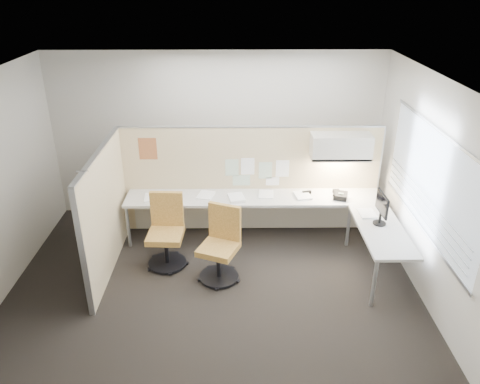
{
  "coord_description": "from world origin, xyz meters",
  "views": [
    {
      "loc": [
        0.3,
        -5.26,
        3.91
      ],
      "look_at": [
        0.37,
        0.8,
        1.04
      ],
      "focal_mm": 35.0,
      "sensor_mm": 36.0,
      "label": 1
    }
  ],
  "objects_px": {
    "chair_right": "(221,246)",
    "phone": "(340,196)",
    "monitor": "(382,207)",
    "chair_left": "(166,233)",
    "desk": "(276,208)"
  },
  "relations": [
    {
      "from": "monitor",
      "to": "phone",
      "type": "distance_m",
      "value": 0.91
    },
    {
      "from": "desk",
      "to": "monitor",
      "type": "distance_m",
      "value": 1.6
    },
    {
      "from": "desk",
      "to": "chair_right",
      "type": "bearing_deg",
      "value": -132.71
    },
    {
      "from": "desk",
      "to": "chair_left",
      "type": "distance_m",
      "value": 1.72
    },
    {
      "from": "chair_left",
      "to": "monitor",
      "type": "bearing_deg",
      "value": -0.77
    },
    {
      "from": "monitor",
      "to": "chair_right",
      "type": "bearing_deg",
      "value": 92.07
    },
    {
      "from": "chair_left",
      "to": "chair_right",
      "type": "xyz_separation_m",
      "value": [
        0.79,
        -0.36,
        -0.01
      ]
    },
    {
      "from": "phone",
      "to": "chair_right",
      "type": "bearing_deg",
      "value": -133.4
    },
    {
      "from": "desk",
      "to": "phone",
      "type": "bearing_deg",
      "value": 3.08
    },
    {
      "from": "chair_right",
      "to": "phone",
      "type": "bearing_deg",
      "value": 49.98
    },
    {
      "from": "desk",
      "to": "chair_left",
      "type": "height_order",
      "value": "chair_left"
    },
    {
      "from": "chair_right",
      "to": "monitor",
      "type": "distance_m",
      "value": 2.27
    },
    {
      "from": "desk",
      "to": "chair_right",
      "type": "height_order",
      "value": "chair_right"
    },
    {
      "from": "desk",
      "to": "chair_left",
      "type": "bearing_deg",
      "value": -161.42
    },
    {
      "from": "monitor",
      "to": "chair_left",
      "type": "bearing_deg",
      "value": 84.13
    }
  ]
}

